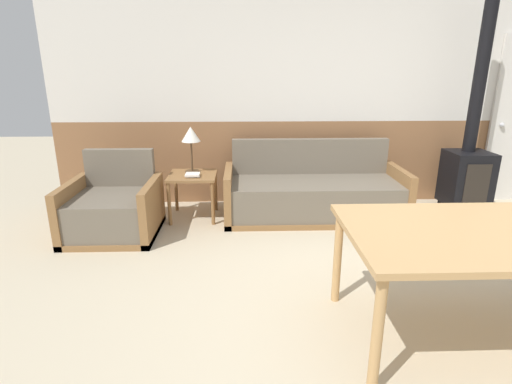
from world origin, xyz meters
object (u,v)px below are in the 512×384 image
table_lamp (191,137)px  side_table (193,181)px  wood_stove (469,158)px  armchair (114,211)px  dining_table (494,240)px  couch (313,195)px

table_lamp → side_table: bearing=-84.0°
side_table → wood_stove: size_ratio=0.22×
side_table → table_lamp: size_ratio=1.02×
armchair → side_table: bearing=16.0°
table_lamp → dining_table: 3.19m
wood_stove → side_table: bearing=-178.3°
armchair → wood_stove: wood_stove is taller
armchair → dining_table: 3.45m
couch → wood_stove: bearing=3.5°
table_lamp → dining_table: bearing=-48.0°
dining_table → wood_stove: wood_stove is taller
couch → dining_table: 2.40m
dining_table → table_lamp: bearing=132.0°
couch → dining_table: (0.71, -2.26, 0.42)m
side_table → wood_stove: 3.28m
couch → table_lamp: bearing=175.6°
armchair → side_table: size_ratio=1.68×
side_table → armchair: bearing=-149.4°
couch → table_lamp: (-1.42, 0.11, 0.68)m
side_table → wood_stove: wood_stove is taller
armchair → dining_table: bearing=-46.4°
couch → armchair: bearing=-168.4°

